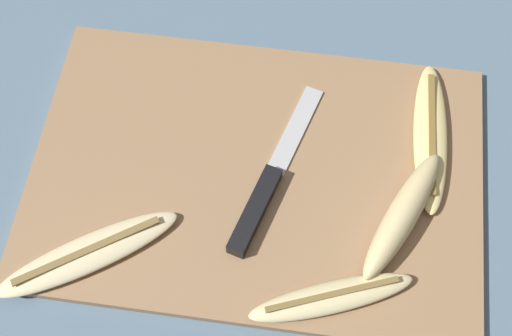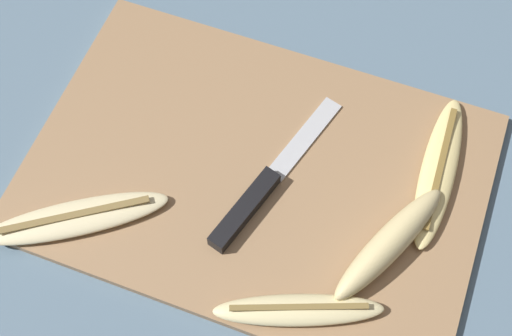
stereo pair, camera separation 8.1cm
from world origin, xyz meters
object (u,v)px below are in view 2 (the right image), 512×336
(knife, at_px, (256,196))
(banana_soft_right, at_px, (298,310))
(banana_golden_short, at_px, (438,171))
(banana_cream_curved, at_px, (76,218))
(banana_mellow_near, at_px, (389,243))

(knife, relative_size, banana_soft_right, 1.30)
(banana_golden_short, xyz_separation_m, banana_soft_right, (-0.10, -0.21, 0.00))
(banana_golden_short, xyz_separation_m, banana_cream_curved, (-0.36, -0.20, -0.00))
(banana_golden_short, bearing_deg, banana_mellow_near, -105.03)
(banana_cream_curved, xyz_separation_m, banana_soft_right, (0.26, -0.01, 0.00))
(banana_cream_curved, bearing_deg, banana_mellow_near, 14.79)
(banana_golden_short, relative_size, banana_cream_curved, 1.04)
(banana_golden_short, height_order, banana_soft_right, banana_soft_right)
(banana_cream_curved, bearing_deg, knife, 28.16)
(banana_mellow_near, bearing_deg, banana_cream_curved, -165.21)
(banana_mellow_near, xyz_separation_m, banana_golden_short, (0.03, 0.11, -0.01))
(knife, relative_size, banana_cream_curved, 1.18)
(knife, height_order, banana_mellow_near, banana_mellow_near)
(banana_mellow_near, relative_size, banana_cream_curved, 0.88)
(banana_mellow_near, bearing_deg, banana_soft_right, -124.08)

